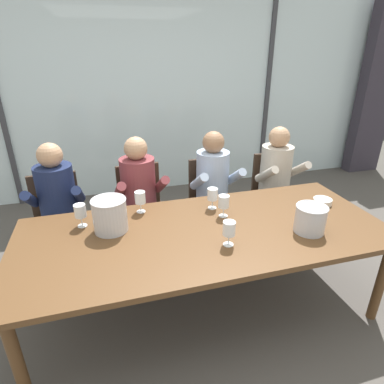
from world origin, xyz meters
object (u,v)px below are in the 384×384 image
Objects in this scene: chair_right_of_center at (273,189)px; person_beige_jumper at (279,178)px; person_pale_blue_shirt at (215,185)px; wine_glass_near_bucket at (229,229)px; person_maroon_top at (141,194)px; ice_bucket_secondary at (110,215)px; dining_table at (205,237)px; chair_near_curtain at (58,215)px; chair_center at (211,195)px; ice_bucket_primary at (310,219)px; wine_glass_center_pour at (140,198)px; wine_glass_spare_empty at (213,195)px; wine_glass_by_left_taster at (224,202)px; person_navy_polo at (57,203)px; tasting_bowl at (322,202)px; chair_left_of_center at (141,203)px; wine_glass_by_right_taster at (80,212)px.

chair_right_of_center is 0.74× the size of person_beige_jumper.
wine_glass_near_bucket is (-0.29, -1.04, 0.15)m from person_pale_blue_shirt.
ice_bucket_secondary is (-0.29, -0.63, 0.16)m from person_maroon_top.
dining_table is 2.97× the size of chair_near_curtain.
dining_table is 1.06m from chair_center.
ice_bucket_primary reaches higher than wine_glass_center_pour.
wine_glass_spare_empty is (-0.23, -0.66, 0.32)m from chair_center.
person_pale_blue_shirt is 5.49× the size of ice_bucket_primary.
wine_glass_near_bucket reaches higher than dining_table.
chair_near_curtain is at bearing 172.62° from person_beige_jumper.
person_navy_polo is at bearing 152.68° from wine_glass_by_left_taster.
ice_bucket_primary is at bearing -136.80° from tasting_bowl.
person_navy_polo reaches higher than chair_right_of_center.
chair_left_of_center is 5.12× the size of wine_glass_by_right_taster.
chair_center and chair_right_of_center have the same top height.
person_maroon_top is 4.91× the size of ice_bucket_secondary.
wine_glass_spare_empty is (1.01, 0.01, 0.00)m from wine_glass_by_right_taster.
person_navy_polo is 0.78m from ice_bucket_secondary.
person_navy_polo and person_beige_jumper have the same top height.
chair_near_curtain is 0.75m from wine_glass_by_right_taster.
chair_left_of_center is at bearing 109.00° from dining_table.
chair_left_of_center is 5.93× the size of tasting_bowl.
person_pale_blue_shirt is at bearing -15.22° from chair_left_of_center.
person_maroon_top reaches higher than wine_glass_by_left_taster.
person_maroon_top reaches higher than chair_center.
person_pale_blue_shirt reaches higher than chair_near_curtain.
wine_glass_spare_empty is at bearing -116.51° from person_pale_blue_shirt.
wine_glass_near_bucket is 1.00× the size of wine_glass_spare_empty.
wine_glass_spare_empty is at bearing -140.24° from chair_right_of_center.
wine_glass_spare_empty is (0.57, -0.10, 0.00)m from wine_glass_center_pour.
wine_glass_near_bucket is 1.08m from wine_glass_by_right_taster.
chair_left_of_center is 1.00× the size of chair_center.
wine_glass_by_right_taster is (-0.94, 0.53, -0.00)m from wine_glass_near_bucket.
wine_glass_center_pour is (-0.49, 0.63, -0.00)m from wine_glass_near_bucket.
dining_table is 0.90m from person_maroon_top.
chair_right_of_center is 0.21m from person_beige_jumper.
ice_bucket_secondary is at bearing -164.12° from person_beige_jumper.
tasting_bowl is (0.69, -0.69, 0.06)m from person_pale_blue_shirt.
tasting_bowl is (1.07, 0.13, 0.08)m from dining_table.
chair_left_of_center is at bearing 163.96° from person_pale_blue_shirt.
ice_bucket_primary is (1.06, -1.04, 0.13)m from person_maroon_top.
person_navy_polo is 0.58m from wine_glass_by_right_taster.
person_beige_jumper is at bearing -15.84° from chair_center.
person_beige_jumper reaches higher than chair_right_of_center.
wine_glass_by_right_taster is at bearing 161.42° from ice_bucket_primary.
person_pale_blue_shirt is 0.89m from wine_glass_center_pour.
chair_near_curtain is at bearing 147.47° from ice_bucket_primary.
wine_glass_near_bucket and wine_glass_spare_empty have the same top height.
person_maroon_top is at bearing 46.14° from wine_glass_by_right_taster.
ice_bucket_secondary reaches higher than wine_glass_by_left_taster.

